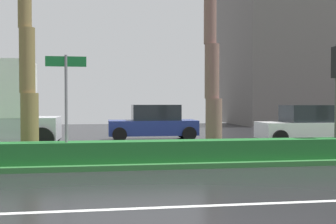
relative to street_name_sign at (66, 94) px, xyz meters
The scene contains 7 objects.
ground_plane 3.66m from the street_name_sign, 57.03° to the left, with size 90.00×42.00×0.10m, color black.
near_lane_divider_stripe 5.22m from the street_name_sign, 70.22° to the right, with size 81.00×0.14×0.01m, color white.
median_strip 2.98m from the street_name_sign, 42.74° to the left, with size 85.50×4.00×0.15m, color #2D6B33.
median_hedge 2.30m from the street_name_sign, ahead, with size 76.50×0.70×0.60m.
street_name_sign is the anchor object (origin of this frame).
car_in_traffic_leading 9.33m from the street_name_sign, 68.13° to the left, with size 4.30×2.02×1.72m.
car_in_traffic_second 11.63m from the street_name_sign, 29.62° to the left, with size 4.30×2.02×1.72m.
Camera 1 is at (-0.61, -5.23, 1.87)m, focal length 44.63 mm.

